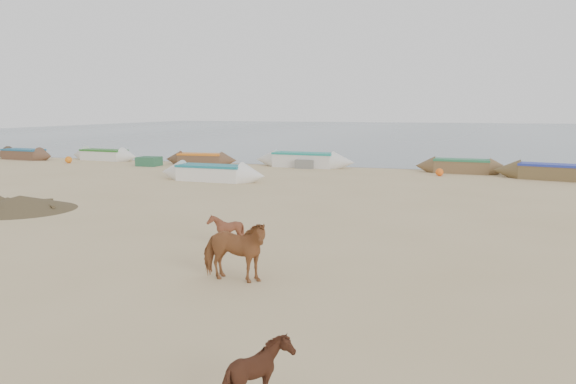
# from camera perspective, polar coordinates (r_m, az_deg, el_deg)

# --- Properties ---
(ground) EXTENTS (140.00, 140.00, 0.00)m
(ground) POSITION_cam_1_polar(r_m,az_deg,el_deg) (15.49, -4.60, -5.75)
(ground) COLOR tan
(ground) RESTS_ON ground
(sea) EXTENTS (160.00, 160.00, 0.00)m
(sea) POSITION_cam_1_polar(r_m,az_deg,el_deg) (96.10, 14.60, 5.96)
(sea) COLOR slate
(sea) RESTS_ON ground
(cow_adult) EXTENTS (1.68, 0.80, 1.40)m
(cow_adult) POSITION_cam_1_polar(r_m,az_deg,el_deg) (12.47, -5.52, -5.96)
(cow_adult) COLOR #925730
(cow_adult) RESTS_ON ground
(calf_front) EXTENTS (0.96, 0.89, 0.90)m
(calf_front) POSITION_cam_1_polar(r_m,az_deg,el_deg) (15.77, -6.35, -3.83)
(calf_front) COLOR #5C2E1D
(calf_front) RESTS_ON ground
(calf_right) EXTENTS (0.76, 0.89, 0.89)m
(calf_right) POSITION_cam_1_polar(r_m,az_deg,el_deg) (7.49, -2.99, -18.18)
(calf_right) COLOR #532B1B
(calf_right) RESTS_ON ground
(near_canoe) EXTENTS (6.15, 1.62, 0.85)m
(near_canoe) POSITION_cam_1_polar(r_m,az_deg,el_deg) (29.95, -7.78, 1.94)
(near_canoe) COLOR white
(near_canoe) RESTS_ON ground
(debris_pile) EXTENTS (5.13, 5.13, 0.55)m
(debris_pile) POSITION_cam_1_polar(r_m,az_deg,el_deg) (23.50, -25.56, -0.98)
(debris_pile) COLOR brown
(debris_pile) RESTS_ON ground
(waterline_canoes) EXTENTS (59.00, 4.65, 0.96)m
(waterline_canoes) POSITION_cam_1_polar(r_m,az_deg,el_deg) (34.98, 9.38, 2.83)
(waterline_canoes) COLOR brown
(waterline_canoes) RESTS_ON ground
(beach_clutter) EXTENTS (42.84, 3.08, 0.64)m
(beach_clutter) POSITION_cam_1_polar(r_m,az_deg,el_deg) (33.53, 14.91, 2.21)
(beach_clutter) COLOR #295D3F
(beach_clutter) RESTS_ON ground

